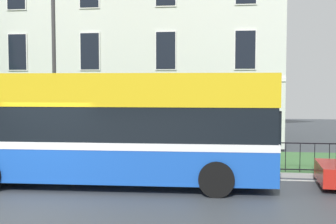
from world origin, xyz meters
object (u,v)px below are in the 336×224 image
Objects in this scene: street_lamp_post at (54,59)px; litter_bin at (234,149)px; georgian_townhouse at (147,30)px; single_decker_bus at (108,127)px.

street_lamp_post is 7.22m from litter_bin.
georgian_townhouse reaches higher than street_lamp_post.
litter_bin is (4.78, -9.10, -5.26)m from georgian_townhouse.
single_decker_bus is at bearing -85.12° from georgian_townhouse.
single_decker_bus is 1.49× the size of street_lamp_post.
street_lamp_post is at bearing 133.58° from single_decker_bus.
single_decker_bus is at bearing -44.02° from street_lamp_post.
georgian_townhouse is 12.13× the size of litter_bin.
street_lamp_post reaches higher than single_decker_bus.
georgian_townhouse is 11.55m from litter_bin.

